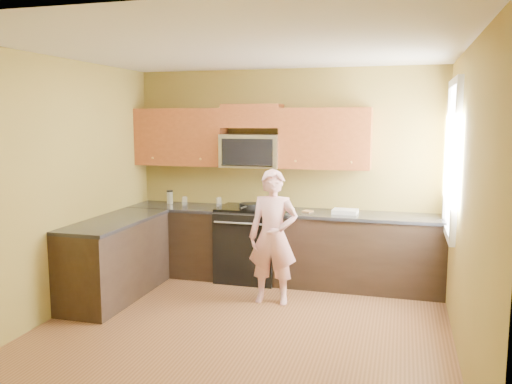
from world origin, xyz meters
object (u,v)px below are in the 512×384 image
(travel_mug, at_px, (170,204))
(stove, at_px, (249,243))
(frying_pan, at_px, (250,208))
(butter_tub, at_px, (267,213))
(woman, at_px, (273,237))
(microwave, at_px, (252,167))

(travel_mug, bearing_deg, stove, -7.11)
(frying_pan, xyz_separation_m, butter_tub, (0.26, -0.13, -0.03))
(stove, relative_size, travel_mug, 5.19)
(woman, bearing_deg, microwave, 116.89)
(stove, relative_size, woman, 0.63)
(microwave, relative_size, frying_pan, 1.59)
(stove, bearing_deg, microwave, 90.00)
(microwave, height_order, woman, microwave)
(microwave, distance_m, frying_pan, 0.54)
(woman, height_order, butter_tub, woman)
(woman, bearing_deg, frying_pan, 121.07)
(frying_pan, relative_size, butter_tub, 3.79)
(woman, distance_m, frying_pan, 0.86)
(woman, distance_m, butter_tub, 0.63)
(microwave, bearing_deg, frying_pan, -78.94)
(woman, distance_m, travel_mug, 1.91)
(microwave, bearing_deg, butter_tub, -47.26)
(travel_mug, bearing_deg, microwave, -1.00)
(woman, bearing_deg, butter_tub, 107.61)
(microwave, distance_m, woman, 1.23)
(butter_tub, bearing_deg, microwave, 132.74)
(frying_pan, height_order, butter_tub, frying_pan)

